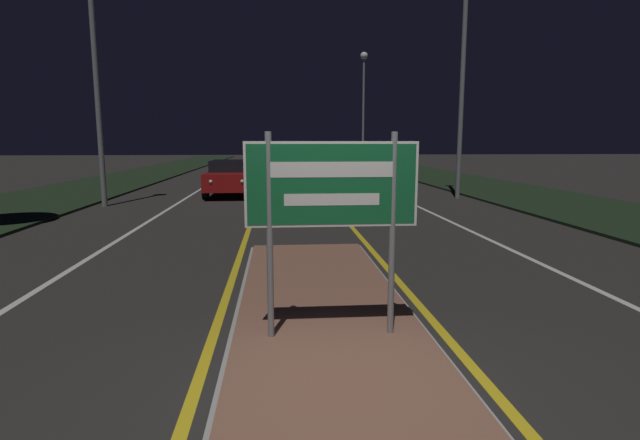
{
  "coord_description": "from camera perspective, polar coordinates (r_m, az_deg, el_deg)",
  "views": [
    {
      "loc": [
        -0.56,
        -3.9,
        2.21
      ],
      "look_at": [
        0.0,
        2.83,
        1.15
      ],
      "focal_mm": 28.0,
      "sensor_mm": 36.0,
      "label": 1
    }
  ],
  "objects": [
    {
      "name": "highway_sign",
      "position": [
        5.28,
        1.36,
        2.9
      ],
      "size": [
        1.84,
        0.07,
        2.22
      ],
      "color": "gray",
      "rests_on": "median_island"
    },
    {
      "name": "car_receding_0",
      "position": [
        17.28,
        4.98,
        4.1
      ],
      "size": [
        1.86,
        4.16,
        1.41
      ],
      "color": "#4C514C",
      "rests_on": "ground_plane"
    },
    {
      "name": "centre_line_yellow_right",
      "position": [
        29.04,
        -1.01,
        4.61
      ],
      "size": [
        0.12,
        70.0,
        0.01
      ],
      "color": "gold",
      "rests_on": "ground_plane"
    },
    {
      "name": "edge_line_white_right",
      "position": [
        30.0,
        10.28,
        4.61
      ],
      "size": [
        0.1,
        70.0,
        0.01
      ],
      "color": "silver",
      "rests_on": "ground_plane"
    },
    {
      "name": "streetlight_right_near",
      "position": [
        20.72,
        16.17,
        19.67
      ],
      "size": [
        0.45,
        0.45,
        10.41
      ],
      "color": "gray",
      "rests_on": "ground_plane"
    },
    {
      "name": "ground_plane",
      "position": [
        4.52,
        3.18,
        -20.38
      ],
      "size": [
        160.0,
        160.0,
        0.0
      ],
      "primitive_type": "plane",
      "color": "#282623"
    },
    {
      "name": "lane_line_white_left",
      "position": [
        29.21,
        -11.94,
        4.45
      ],
      "size": [
        0.12,
        70.0,
        0.01
      ],
      "color": "silver",
      "rests_on": "ground_plane"
    },
    {
      "name": "verge_left",
      "position": [
        25.61,
        -25.22,
        3.25
      ],
      "size": [
        5.0,
        100.0,
        0.08
      ],
      "color": "black",
      "rests_on": "ground_plane"
    },
    {
      "name": "edge_line_white_left",
      "position": [
        29.73,
        -17.7,
        4.29
      ],
      "size": [
        0.1,
        70.0,
        0.01
      ],
      "color": "silver",
      "rests_on": "ground_plane"
    },
    {
      "name": "median_island",
      "position": [
        5.69,
        1.29,
        -13.47
      ],
      "size": [
        2.28,
        9.87,
        0.1
      ],
      "color": "#999993",
      "rests_on": "ground_plane"
    },
    {
      "name": "lane_line_white_right",
      "position": [
        29.37,
        4.6,
        4.63
      ],
      "size": [
        0.12,
        70.0,
        0.01
      ],
      "color": "silver",
      "rests_on": "ground_plane"
    },
    {
      "name": "car_approaching_0",
      "position": [
        20.86,
        -10.06,
        4.86
      ],
      "size": [
        1.99,
        4.17,
        1.44
      ],
      "color": "maroon",
      "rests_on": "ground_plane"
    },
    {
      "name": "car_receding_1",
      "position": [
        27.96,
        2.01,
        5.91
      ],
      "size": [
        2.0,
        4.49,
        1.33
      ],
      "color": "#4C514C",
      "rests_on": "ground_plane"
    },
    {
      "name": "streetlight_right_far",
      "position": [
        43.12,
        5.01,
        14.79
      ],
      "size": [
        0.62,
        0.62,
        9.51
      ],
      "color": "gray",
      "rests_on": "ground_plane"
    },
    {
      "name": "streetlight_left_near",
      "position": [
        18.95,
        -24.52,
        19.06
      ],
      "size": [
        0.57,
        0.57,
        8.57
      ],
      "color": "gray",
      "rests_on": "ground_plane"
    },
    {
      "name": "centre_line_yellow_left",
      "position": [
        28.99,
        -6.29,
        4.55
      ],
      "size": [
        0.12,
        70.0,
        0.01
      ],
      "color": "gold",
      "rests_on": "ground_plane"
    },
    {
      "name": "verge_right",
      "position": [
        26.02,
        18.05,
        3.75
      ],
      "size": [
        5.0,
        100.0,
        0.08
      ],
      "color": "black",
      "rests_on": "ground_plane"
    },
    {
      "name": "car_receding_2",
      "position": [
        40.23,
        3.94,
        6.91
      ],
      "size": [
        1.85,
        4.28,
        1.45
      ],
      "color": "silver",
      "rests_on": "ground_plane"
    }
  ]
}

